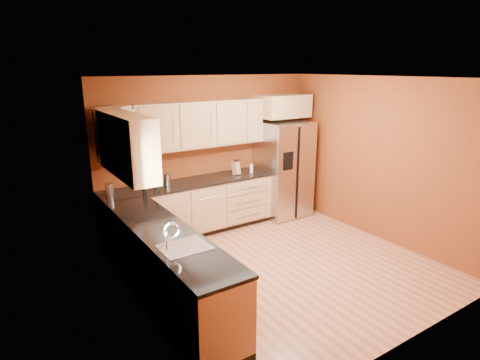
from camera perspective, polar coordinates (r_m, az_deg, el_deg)
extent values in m
plane|color=#A76441|center=(5.88, 5.60, -12.00)|extent=(4.00, 4.00, 0.00)
plane|color=silver|center=(5.20, 6.39, 14.24)|extent=(4.00, 4.00, 0.00)
cube|color=brown|center=(7.01, -4.38, 3.98)|extent=(4.00, 0.04, 2.60)
cube|color=brown|center=(4.12, 23.79, -5.97)|extent=(4.00, 0.04, 2.60)
cube|color=brown|center=(4.46, -14.48, -3.47)|extent=(0.04, 4.00, 2.60)
cube|color=brown|center=(6.80, 19.20, 2.76)|extent=(0.04, 4.00, 2.60)
cube|color=tan|center=(6.75, -7.08, -4.18)|extent=(2.90, 0.60, 0.88)
cube|color=tan|center=(4.90, -10.39, -12.41)|extent=(0.60, 2.80, 0.88)
cube|color=black|center=(6.60, -7.18, -0.45)|extent=(2.90, 0.62, 0.04)
cube|color=black|center=(4.70, -10.56, -7.44)|extent=(0.62, 2.80, 0.04)
cube|color=tan|center=(6.66, -5.68, 7.91)|extent=(2.30, 0.33, 0.75)
cube|color=tan|center=(5.05, -15.83, 4.83)|extent=(0.33, 1.35, 0.75)
cube|color=tan|center=(5.99, -17.12, 6.39)|extent=(0.67, 0.67, 0.75)
cube|color=tan|center=(7.40, 6.00, 10.44)|extent=(0.92, 0.60, 0.40)
cube|color=#B3B3B8|center=(7.54, 6.10, 1.58)|extent=(0.90, 0.75, 1.78)
cube|color=white|center=(3.94, -12.07, -2.05)|extent=(0.03, 0.90, 1.00)
cylinder|color=#B3B3B8|center=(6.47, -10.30, 0.09)|extent=(0.14, 0.14, 0.17)
cylinder|color=#B3B3B8|center=(6.11, -18.08, -1.34)|extent=(0.15, 0.15, 0.19)
cube|color=#AB8153|center=(6.98, -0.58, 1.69)|extent=(0.14, 0.13, 0.22)
cylinder|color=white|center=(7.09, 1.62, 1.73)|extent=(0.08, 0.08, 0.17)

